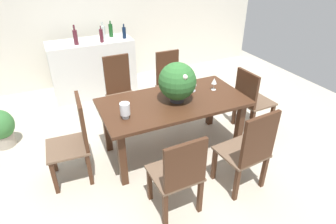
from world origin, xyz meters
name	(u,v)px	position (x,y,z in m)	size (l,w,h in m)	color
ground_plane	(167,141)	(0.00, 0.00, 0.00)	(7.04, 7.04, 0.00)	#BCB29E
back_wall	(111,13)	(0.00, 2.60, 1.30)	(6.40, 0.10, 2.60)	beige
dining_table	(173,108)	(0.00, -0.19, 0.64)	(1.80, 0.93, 0.74)	#422616
chair_head_end	(76,137)	(-1.21, -0.19, 0.55)	(0.47, 0.49, 1.01)	#422616
chair_far_right	(170,81)	(0.41, 0.80, 0.54)	(0.41, 0.44, 1.00)	#422616
chair_far_left	(120,89)	(-0.41, 0.80, 0.56)	(0.42, 0.46, 1.04)	#422616
chair_near_right	(250,149)	(0.42, -1.17, 0.55)	(0.51, 0.49, 1.01)	#422616
chair_near_left	(179,173)	(-0.40, -1.17, 0.52)	(0.48, 0.47, 0.94)	#422616
chair_foot_end	(250,98)	(1.22, -0.19, 0.52)	(0.46, 0.48, 0.93)	#422616
flower_centerpiece	(177,82)	(0.04, -0.21, 1.00)	(0.45, 0.45, 0.49)	#333338
crystal_vase_left	(192,82)	(0.34, -0.04, 0.87)	(0.10, 0.10, 0.22)	silver
crystal_vase_center_near	(125,109)	(-0.66, -0.34, 0.85)	(0.11, 0.11, 0.19)	silver
wine_glass	(214,81)	(0.62, -0.13, 0.86)	(0.07, 0.07, 0.16)	silver
kitchen_counter	(93,68)	(-0.58, 1.96, 0.50)	(1.44, 0.59, 0.99)	silver
wine_bottle_amber	(103,32)	(-0.32, 2.00, 1.11)	(0.08, 0.08, 0.28)	#B2BFB7
wine_bottle_tall	(101,36)	(-0.39, 1.80, 1.10)	(0.06, 0.06, 0.27)	#511E28
wine_bottle_green	(124,33)	(0.02, 1.86, 1.09)	(0.06, 0.06, 0.25)	#0F1E38
wine_bottle_dark	(111,30)	(-0.17, 2.06, 1.11)	(0.07, 0.07, 0.28)	#194C1E
wine_bottle_clear	(75,37)	(-0.81, 1.83, 1.12)	(0.07, 0.07, 0.32)	#511E28
potted_plant_floor	(0,128)	(-2.07, 0.85, 0.29)	(0.37, 0.37, 0.54)	#9E9384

